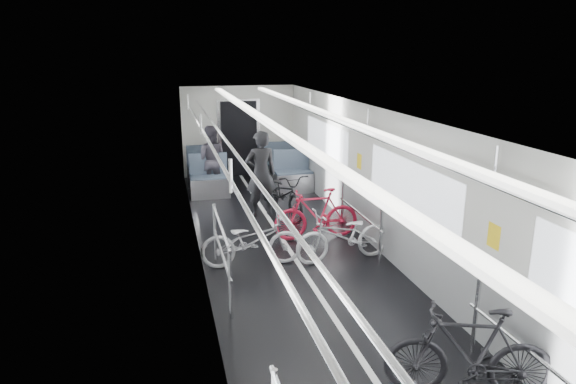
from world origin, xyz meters
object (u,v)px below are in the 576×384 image
bike_aisle (284,194)px  person_seated (210,160)px  bike_right_far (316,214)px  bike_right_near (469,353)px  person_standing (261,174)px  bike_left_far (252,240)px  bike_right_mid (344,236)px

bike_aisle → person_seated: bearing=110.3°
bike_right_far → person_seated: (-1.54, 3.55, 0.34)m
bike_right_near → bike_aisle: (-0.42, 6.02, -0.02)m
bike_aisle → person_seated: 2.48m
bike_right_near → bike_aisle: 6.04m
bike_right_near → person_standing: person_standing is taller
bike_aisle → person_standing: (-0.46, 0.10, 0.42)m
person_standing → bike_aisle: bearing=162.5°
bike_left_far → bike_right_near: bearing=-155.3°
bike_right_mid → bike_left_far: bearing=-101.5°
bike_right_far → person_standing: person_standing is taller
bike_right_near → bike_right_mid: bike_right_near is taller
bike_right_near → person_seated: person_seated is taller
bike_right_far → bike_aisle: bearing=-169.0°
bike_right_near → bike_right_far: bike_right_near is taller
bike_right_near → bike_right_far: bearing=-158.3°
bike_right_near → bike_right_mid: size_ratio=0.99×
bike_right_mid → bike_aisle: 2.55m
bike_right_near → bike_left_far: bearing=-138.1°
bike_right_mid → person_seated: size_ratio=1.01×
person_seated → bike_right_far: bearing=126.8°
bike_left_far → person_standing: 2.58m
bike_right_far → person_standing: size_ratio=0.88×
bike_right_mid → bike_right_far: bike_right_far is taller
bike_right_near → person_standing: bearing=-152.2°
person_seated → bike_right_near: bearing=115.1°
bike_left_far → bike_right_mid: size_ratio=0.98×
bike_right_far → bike_aisle: same height
bike_aisle → bike_right_far: bearing=-91.1°
bike_left_far → person_standing: person_standing is taller
bike_right_near → bike_right_mid: (-0.02, 3.51, -0.06)m
bike_left_far → bike_right_near: bike_right_near is taller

